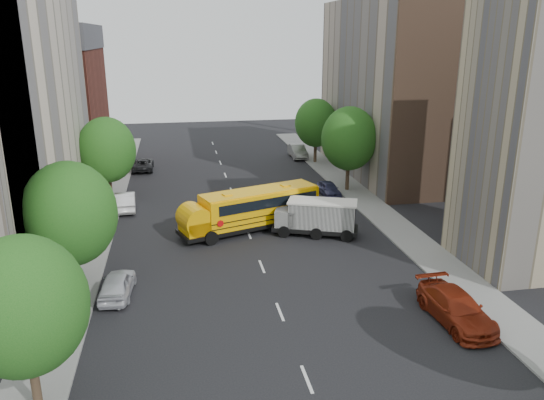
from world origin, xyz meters
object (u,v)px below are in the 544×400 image
object	(u,v)px
street_tree_1	(70,214)
parked_car_3	(456,308)
street_tree_4	(349,139)
parked_car_4	(329,189)
school_bus	(250,208)
parked_car_5	(298,151)
street_tree_0	(23,306)
street_tree_2	(107,150)
parked_car_1	(125,201)
parked_car_0	(117,284)
parked_car_2	(143,164)
street_tree_5	(316,123)
safari_truck	(316,217)

from	to	relation	value
street_tree_1	parked_car_3	size ratio (longest dim) A/B	1.43
street_tree_4	parked_car_4	bearing A→B (deg)	-149.73
school_bus	parked_car_5	world-z (taller)	school_bus
street_tree_0	street_tree_1	world-z (taller)	street_tree_1
street_tree_2	parked_car_1	size ratio (longest dim) A/B	1.63
parked_car_0	parked_car_3	distance (m)	18.66
parked_car_2	street_tree_0	bearing A→B (deg)	86.95
parked_car_2	street_tree_5	bearing A→B (deg)	-179.77
street_tree_5	parked_car_3	distance (m)	36.94
street_tree_2	street_tree_5	xyz separation A→B (m)	(22.00, 12.00, -0.12)
parked_car_0	parked_car_2	xyz separation A→B (m)	(0.00, 30.44, -0.04)
parked_car_0	street_tree_4	bearing A→B (deg)	-132.15
street_tree_2	parked_car_4	size ratio (longest dim) A/B	2.03
parked_car_1	street_tree_1	bearing A→B (deg)	81.10
parked_car_3	parked_car_4	size ratio (longest dim) A/B	1.45
street_tree_4	parked_car_3	distance (m)	25.13
street_tree_1	street_tree_5	distance (m)	37.20
street_tree_0	street_tree_2	world-z (taller)	street_tree_2
street_tree_1	parked_car_1	world-z (taller)	street_tree_1
street_tree_0	parked_car_5	size ratio (longest dim) A/B	1.54
street_tree_2	school_bus	size ratio (longest dim) A/B	0.67
parked_car_0	parked_car_4	xyz separation A→B (m)	(17.60, 17.20, -0.07)
safari_truck	parked_car_0	size ratio (longest dim) A/B	1.57
safari_truck	parked_car_2	world-z (taller)	safari_truck
street_tree_1	school_bus	size ratio (longest dim) A/B	0.68
street_tree_0	parked_car_0	world-z (taller)	street_tree_0
parked_car_1	parked_car_2	xyz separation A→B (m)	(0.80, 14.13, -0.11)
street_tree_1	parked_car_2	xyz separation A→B (m)	(2.20, 29.96, -4.28)
street_tree_5	parked_car_4	distance (m)	14.06
street_tree_1	street_tree_4	xyz separation A→B (m)	(22.00, 18.00, 0.12)
street_tree_2	parked_car_1	xyz separation A→B (m)	(1.40, -2.17, -4.05)
street_tree_5	safari_truck	size ratio (longest dim) A/B	1.13
safari_truck	parked_car_1	size ratio (longest dim) A/B	1.40
street_tree_4	safari_truck	distance (m)	13.09
safari_truck	parked_car_1	world-z (taller)	safari_truck
street_tree_1	parked_car_3	xyz separation A→B (m)	(19.80, -6.67, -4.15)
street_tree_5	parked_car_3	bearing A→B (deg)	-93.43
street_tree_0	parked_car_4	xyz separation A→B (m)	(19.80, 26.72, -3.99)
safari_truck	parked_car_4	xyz separation A→B (m)	(3.85, 9.74, -0.77)
street_tree_2	street_tree_4	size ratio (longest dim) A/B	0.95
parked_car_3	parked_car_4	bearing A→B (deg)	87.23
parked_car_4	street_tree_5	bearing A→B (deg)	77.77
parked_car_2	parked_car_4	xyz separation A→B (m)	(17.60, -13.24, -0.03)
parked_car_5	street_tree_5	bearing A→B (deg)	-64.80
parked_car_5	street_tree_2	bearing A→B (deg)	-143.57
school_bus	parked_car_5	distance (m)	25.99
parked_car_3	parked_car_5	size ratio (longest dim) A/B	1.15
parked_car_1	parked_car_2	distance (m)	14.15
street_tree_5	parked_car_5	bearing A→B (deg)	114.87
safari_truck	parked_car_3	size ratio (longest dim) A/B	1.20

